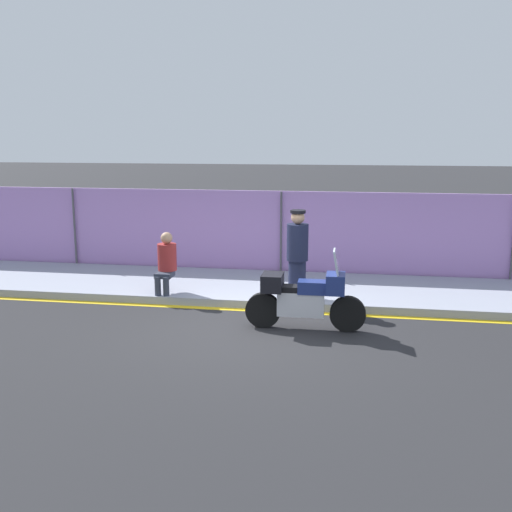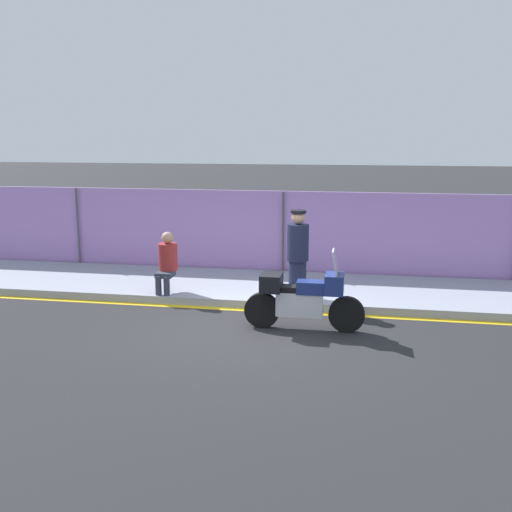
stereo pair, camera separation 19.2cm
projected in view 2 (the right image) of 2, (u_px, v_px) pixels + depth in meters
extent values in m
plane|color=#262628|center=(251.00, 329.00, 10.52)|extent=(120.00, 120.00, 0.00)
cube|color=#8E93A3|center=(274.00, 288.00, 13.01)|extent=(38.73, 2.76, 0.16)
cube|color=gold|center=(262.00, 311.00, 11.60)|extent=(38.73, 0.18, 0.01)
cube|color=#AD7FC6|center=(284.00, 234.00, 14.24)|extent=(36.79, 0.08, 2.06)
cylinder|color=#4C4C51|center=(78.00, 229.00, 15.07)|extent=(0.05, 0.05, 2.06)
cylinder|color=#4C4C51|center=(283.00, 235.00, 14.14)|extent=(0.05, 0.05, 2.06)
cylinder|color=black|center=(347.00, 314.00, 10.31)|extent=(0.62, 0.15, 0.62)
cylinder|color=black|center=(262.00, 310.00, 10.56)|extent=(0.62, 0.15, 0.62)
cube|color=silver|center=(300.00, 304.00, 10.42)|extent=(0.82, 0.29, 0.43)
cube|color=navy|center=(312.00, 287.00, 10.33)|extent=(0.52, 0.31, 0.22)
cube|color=black|center=(295.00, 289.00, 10.38)|extent=(0.60, 0.29, 0.10)
cube|color=navy|center=(334.00, 284.00, 10.24)|extent=(0.32, 0.48, 0.34)
cube|color=silver|center=(335.00, 262.00, 10.17)|extent=(0.11, 0.42, 0.42)
cube|color=black|center=(271.00, 282.00, 10.43)|extent=(0.36, 0.51, 0.30)
cylinder|color=#191E38|center=(297.00, 278.00, 12.02)|extent=(0.35, 0.35, 0.73)
cylinder|color=#191E38|center=(298.00, 242.00, 11.88)|extent=(0.43, 0.43, 0.73)
sphere|color=tan|center=(298.00, 217.00, 11.78)|extent=(0.27, 0.27, 0.27)
cylinder|color=black|center=(298.00, 212.00, 11.76)|extent=(0.31, 0.31, 0.06)
cylinder|color=#2D3342|center=(158.00, 286.00, 12.11)|extent=(0.13, 0.13, 0.39)
cylinder|color=#2D3342|center=(167.00, 286.00, 12.08)|extent=(0.13, 0.13, 0.39)
cube|color=#2D3342|center=(165.00, 274.00, 12.25)|extent=(0.33, 0.39, 0.10)
cylinder|color=maroon|center=(168.00, 257.00, 12.37)|extent=(0.39, 0.39, 0.55)
sphere|color=tan|center=(167.00, 238.00, 12.29)|extent=(0.24, 0.24, 0.24)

